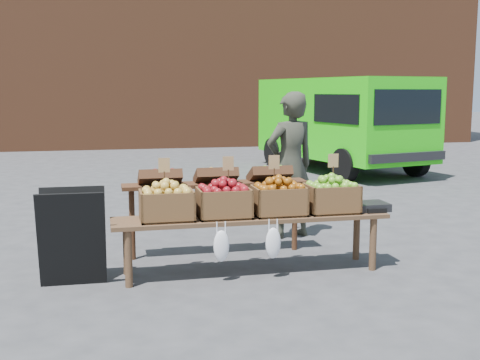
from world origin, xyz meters
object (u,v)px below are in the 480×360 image
object	(u,v)px
delivery_van	(341,125)
vendor	(290,165)
crate_golden_apples	(167,205)
weighing_scale	(370,206)
display_bench	(251,244)
crate_green_apples	(331,198)
crate_russet_pears	(224,203)
crate_red_apples	(279,200)
chalkboard_sign	(72,237)
back_table	(216,208)

from	to	relation	value
delivery_van	vendor	xyz separation A→B (m)	(-2.98, -5.66, -0.14)
crate_golden_apples	weighing_scale	size ratio (longest dim) A/B	1.47
display_bench	crate_green_apples	size ratio (longest dim) A/B	5.40
crate_russet_pears	crate_red_apples	xyz separation A→B (m)	(0.55, 0.00, 0.00)
vendor	crate_green_apples	size ratio (longest dim) A/B	3.54
delivery_van	chalkboard_sign	size ratio (longest dim) A/B	5.05
vendor	display_bench	xyz separation A→B (m)	(-0.81, -1.32, -0.60)
back_table	crate_green_apples	distance (m)	1.28
crate_green_apples	crate_golden_apples	bearing A→B (deg)	180.00
chalkboard_sign	crate_russet_pears	world-z (taller)	chalkboard_sign
display_bench	crate_russet_pears	size ratio (longest dim) A/B	5.40
crate_golden_apples	crate_red_apples	size ratio (longest dim) A/B	1.00
back_table	weighing_scale	xyz separation A→B (m)	(1.47, -0.72, 0.09)
display_bench	crate_red_apples	distance (m)	0.51
crate_golden_apples	crate_russet_pears	distance (m)	0.55
back_table	crate_red_apples	bearing A→B (deg)	-55.55
crate_golden_apples	weighing_scale	xyz separation A→B (m)	(2.08, 0.00, -0.10)
display_bench	crate_green_apples	distance (m)	0.93
vendor	crate_green_apples	xyz separation A→B (m)	(0.01, -1.32, -0.18)
crate_russet_pears	weighing_scale	bearing A→B (deg)	0.00
crate_red_apples	back_table	bearing A→B (deg)	124.45
delivery_van	back_table	size ratio (longest dim) A/B	2.18
crate_russet_pears	weighing_scale	distance (m)	1.53
crate_golden_apples	weighing_scale	world-z (taller)	crate_golden_apples
delivery_van	crate_russet_pears	xyz separation A→B (m)	(-4.07, -6.98, -0.31)
weighing_scale	vendor	bearing A→B (deg)	108.30
crate_green_apples	weighing_scale	size ratio (longest dim) A/B	1.47
chalkboard_sign	weighing_scale	distance (m)	2.95
delivery_van	weighing_scale	xyz separation A→B (m)	(-2.54, -6.98, -0.41)
chalkboard_sign	back_table	size ratio (longest dim) A/B	0.43
chalkboard_sign	back_table	xyz separation A→B (m)	(1.47, 0.72, 0.07)
vendor	weighing_scale	size ratio (longest dim) A/B	5.21
back_table	crate_russet_pears	distance (m)	0.75
crate_green_apples	weighing_scale	bearing A→B (deg)	0.00
crate_golden_apples	crate_green_apples	world-z (taller)	same
vendor	display_bench	size ratio (longest dim) A/B	0.66
display_bench	crate_russet_pears	distance (m)	0.51
delivery_van	crate_green_apples	size ratio (longest dim) A/B	9.14
chalkboard_sign	vendor	bearing A→B (deg)	28.82
delivery_van	crate_red_apples	size ratio (longest dim) A/B	9.14
delivery_van	weighing_scale	world-z (taller)	delivery_van
delivery_van	weighing_scale	distance (m)	7.44
crate_golden_apples	vendor	bearing A→B (deg)	38.89
delivery_van	display_bench	xyz separation A→B (m)	(-3.79, -6.98, -0.74)
vendor	weighing_scale	bearing A→B (deg)	93.11
crate_red_apples	weighing_scale	size ratio (longest dim) A/B	1.47
crate_red_apples	crate_green_apples	world-z (taller)	same
back_table	crate_golden_apples	size ratio (longest dim) A/B	4.20
crate_red_apples	crate_golden_apples	bearing A→B (deg)	180.00
weighing_scale	delivery_van	bearing A→B (deg)	70.00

